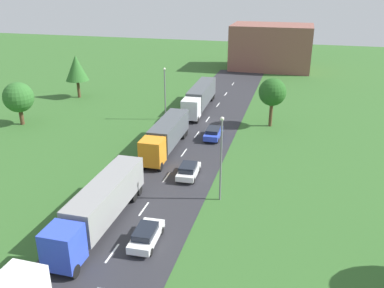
{
  "coord_description": "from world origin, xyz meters",
  "views": [
    {
      "loc": [
        12.51,
        2.19,
        19.59
      ],
      "look_at": [
        1.47,
        44.08,
        2.02
      ],
      "focal_mm": 38.41,
      "sensor_mm": 36.0,
      "label": 1
    }
  ],
  "objects_px": {
    "lamppost_second": "(221,155)",
    "tree_birch": "(76,68)",
    "car_fifth": "(213,133)",
    "truck_third": "(166,135)",
    "car_fourth": "(188,170)",
    "lamppost_third": "(165,91)",
    "distant_building": "(271,47)",
    "tree_oak": "(272,92)",
    "car_third": "(146,235)",
    "truck_fourth": "(200,96)",
    "truck_second": "(100,204)",
    "tree_ash": "(18,97)"
  },
  "relations": [
    {
      "from": "car_third",
      "to": "car_fourth",
      "type": "relative_size",
      "value": 1.07
    },
    {
      "from": "truck_fourth",
      "to": "tree_ash",
      "type": "bearing_deg",
      "value": -149.45
    },
    {
      "from": "truck_third",
      "to": "tree_oak",
      "type": "xyz_separation_m",
      "value": [
        11.48,
        12.36,
        2.85
      ]
    },
    {
      "from": "car_fourth",
      "to": "car_fifth",
      "type": "xyz_separation_m",
      "value": [
        0.18,
        11.73,
        0.0
      ]
    },
    {
      "from": "lamppost_second",
      "to": "tree_birch",
      "type": "xyz_separation_m",
      "value": [
        -31.04,
        29.17,
        0.54
      ]
    },
    {
      "from": "truck_third",
      "to": "truck_fourth",
      "type": "relative_size",
      "value": 0.84
    },
    {
      "from": "truck_second",
      "to": "truck_fourth",
      "type": "height_order",
      "value": "truck_fourth"
    },
    {
      "from": "lamppost_third",
      "to": "distant_building",
      "type": "relative_size",
      "value": 0.43
    },
    {
      "from": "car_fourth",
      "to": "car_fifth",
      "type": "bearing_deg",
      "value": 89.12
    },
    {
      "from": "truck_third",
      "to": "tree_birch",
      "type": "distance_m",
      "value": 29.62
    },
    {
      "from": "car_third",
      "to": "lamppost_second",
      "type": "relative_size",
      "value": 0.53
    },
    {
      "from": "lamppost_third",
      "to": "tree_birch",
      "type": "distance_m",
      "value": 20.15
    },
    {
      "from": "lamppost_third",
      "to": "tree_oak",
      "type": "height_order",
      "value": "lamppost_third"
    },
    {
      "from": "car_fourth",
      "to": "tree_oak",
      "type": "height_order",
      "value": "tree_oak"
    },
    {
      "from": "tree_oak",
      "to": "tree_ash",
      "type": "relative_size",
      "value": 1.12
    },
    {
      "from": "truck_fourth",
      "to": "lamppost_third",
      "type": "xyz_separation_m",
      "value": [
        -3.74,
        -6.2,
        2.2
      ]
    },
    {
      "from": "car_third",
      "to": "truck_second",
      "type": "bearing_deg",
      "value": 162.74
    },
    {
      "from": "car_fifth",
      "to": "truck_third",
      "type": "bearing_deg",
      "value": -131.23
    },
    {
      "from": "lamppost_second",
      "to": "tree_oak",
      "type": "xyz_separation_m",
      "value": [
        2.85,
        22.42,
        0.29
      ]
    },
    {
      "from": "truck_third",
      "to": "tree_ash",
      "type": "distance_m",
      "value": 23.52
    },
    {
      "from": "car_fifth",
      "to": "tree_birch",
      "type": "distance_m",
      "value": 30.71
    },
    {
      "from": "distant_building",
      "to": "tree_oak",
      "type": "bearing_deg",
      "value": -85.11
    },
    {
      "from": "car_third",
      "to": "lamppost_third",
      "type": "height_order",
      "value": "lamppost_third"
    },
    {
      "from": "tree_birch",
      "to": "truck_fourth",
      "type": "bearing_deg",
      "value": -3.96
    },
    {
      "from": "truck_fourth",
      "to": "car_third",
      "type": "height_order",
      "value": "truck_fourth"
    },
    {
      "from": "lamppost_second",
      "to": "car_fourth",
      "type": "bearing_deg",
      "value": 138.01
    },
    {
      "from": "tree_oak",
      "to": "truck_third",
      "type": "bearing_deg",
      "value": -132.9
    },
    {
      "from": "car_fourth",
      "to": "lamppost_third",
      "type": "distance_m",
      "value": 19.91
    },
    {
      "from": "car_fourth",
      "to": "lamppost_second",
      "type": "distance_m",
      "value": 6.7
    },
    {
      "from": "truck_third",
      "to": "distant_building",
      "type": "bearing_deg",
      "value": 81.33
    },
    {
      "from": "lamppost_third",
      "to": "tree_ash",
      "type": "height_order",
      "value": "lamppost_third"
    },
    {
      "from": "lamppost_second",
      "to": "tree_birch",
      "type": "height_order",
      "value": "lamppost_second"
    },
    {
      "from": "car_fourth",
      "to": "tree_oak",
      "type": "distance_m",
      "value": 20.39
    },
    {
      "from": "truck_second",
      "to": "tree_birch",
      "type": "bearing_deg",
      "value": 121.59
    },
    {
      "from": "distant_building",
      "to": "car_third",
      "type": "bearing_deg",
      "value": -92.94
    },
    {
      "from": "tree_oak",
      "to": "distant_building",
      "type": "distance_m",
      "value": 40.46
    },
    {
      "from": "lamppost_third",
      "to": "truck_second",
      "type": "bearing_deg",
      "value": -82.63
    },
    {
      "from": "truck_third",
      "to": "tree_birch",
      "type": "bearing_deg",
      "value": 139.55
    },
    {
      "from": "truck_second",
      "to": "distant_building",
      "type": "relative_size",
      "value": 0.77
    },
    {
      "from": "truck_fourth",
      "to": "car_fifth",
      "type": "relative_size",
      "value": 3.26
    },
    {
      "from": "car_third",
      "to": "tree_birch",
      "type": "xyz_separation_m",
      "value": [
        -26.79,
        37.6,
        4.33
      ]
    },
    {
      "from": "car_third",
      "to": "tree_oak",
      "type": "height_order",
      "value": "tree_oak"
    },
    {
      "from": "car_third",
      "to": "lamppost_second",
      "type": "height_order",
      "value": "lamppost_second"
    },
    {
      "from": "car_fourth",
      "to": "distant_building",
      "type": "xyz_separation_m",
      "value": [
        3.51,
        59.03,
        4.12
      ]
    },
    {
      "from": "lamppost_third",
      "to": "car_fifth",
      "type": "bearing_deg",
      "value": -35.07
    },
    {
      "from": "truck_fourth",
      "to": "car_third",
      "type": "xyz_separation_m",
      "value": [
        4.47,
        -36.06,
        -1.3
      ]
    },
    {
      "from": "car_fourth",
      "to": "lamppost_third",
      "type": "xyz_separation_m",
      "value": [
        -8.36,
        17.73,
        3.5
      ]
    },
    {
      "from": "truck_fourth",
      "to": "distant_building",
      "type": "height_order",
      "value": "distant_building"
    },
    {
      "from": "truck_fourth",
      "to": "car_fourth",
      "type": "bearing_deg",
      "value": -79.08
    },
    {
      "from": "lamppost_second",
      "to": "car_third",
      "type": "bearing_deg",
      "value": -116.76
    }
  ]
}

